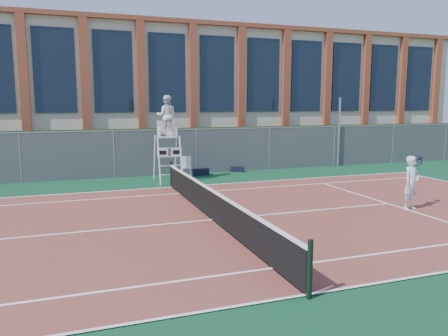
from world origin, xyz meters
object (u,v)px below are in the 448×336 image
object	(u,v)px
steel_pole	(339,132)
umpire_chair	(167,118)
tennis_player	(411,183)
plastic_chair	(186,165)

from	to	relation	value
steel_pole	umpire_chair	bearing A→B (deg)	-170.68
steel_pole	tennis_player	bearing A→B (deg)	-110.96
tennis_player	steel_pole	bearing A→B (deg)	69.04
steel_pole	plastic_chair	distance (m)	9.16
plastic_chair	tennis_player	size ratio (longest dim) A/B	0.57
tennis_player	plastic_chair	bearing A→B (deg)	121.84
umpire_chair	plastic_chair	xyz separation A→B (m)	(1.03, 0.65, -2.23)
umpire_chair	tennis_player	world-z (taller)	umpire_chair
umpire_chair	tennis_player	bearing A→B (deg)	-51.31
umpire_chair	plastic_chair	world-z (taller)	umpire_chair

